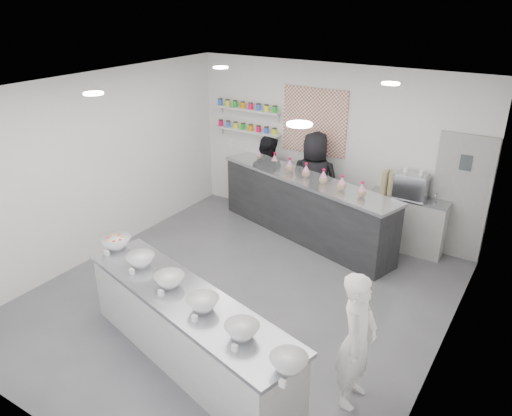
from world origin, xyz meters
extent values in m
plane|color=#515156|center=(0.00, 0.00, 0.00)|extent=(6.00, 6.00, 0.00)
plane|color=white|center=(0.00, 0.00, 3.00)|extent=(6.00, 6.00, 0.00)
plane|color=white|center=(0.00, 3.00, 1.50)|extent=(5.50, 0.00, 5.50)
plane|color=white|center=(-2.75, 0.00, 1.50)|extent=(0.00, 6.00, 6.00)
plane|color=white|center=(2.75, 0.00, 1.50)|extent=(0.00, 6.00, 6.00)
cube|color=#979794|center=(2.30, 2.97, 1.05)|extent=(0.88, 0.04, 2.10)
cube|color=#AF4F31|center=(-0.35, 2.98, 1.95)|extent=(1.25, 0.03, 1.20)
cube|color=silver|center=(-1.75, 2.90, 1.60)|extent=(1.45, 0.22, 0.04)
cube|color=silver|center=(-1.75, 2.90, 2.02)|extent=(1.45, 0.22, 0.04)
cylinder|color=white|center=(-1.40, -1.00, 2.98)|extent=(0.24, 0.24, 0.02)
cylinder|color=white|center=(1.40, -1.00, 2.98)|extent=(0.24, 0.24, 0.02)
cylinder|color=white|center=(-1.40, 1.60, 2.98)|extent=(0.24, 0.24, 0.02)
cylinder|color=white|center=(1.40, 1.60, 2.98)|extent=(0.24, 0.24, 0.02)
cube|color=#A1A19D|center=(0.24, -1.43, 0.45)|extent=(3.39, 1.57, 0.90)
cube|color=black|center=(-0.13, 2.28, 0.57)|extent=(3.70, 1.68, 1.14)
cube|color=white|center=(-0.22, 1.97, 1.29)|extent=(3.47, 1.04, 0.31)
cube|color=#A1A19D|center=(1.55, 2.78, 0.48)|extent=(1.30, 0.41, 0.97)
cube|color=#93969E|center=(1.56, 2.78, 1.16)|extent=(0.52, 0.36, 0.40)
imported|color=white|center=(2.14, -0.96, 0.78)|extent=(0.38, 0.58, 1.57)
imported|color=black|center=(-1.08, 2.53, 0.84)|extent=(0.87, 0.71, 1.68)
imported|color=black|center=(-0.13, 2.60, 0.93)|extent=(1.04, 0.82, 1.87)
camera|label=1|loc=(3.50, -5.06, 4.12)|focal=35.00mm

